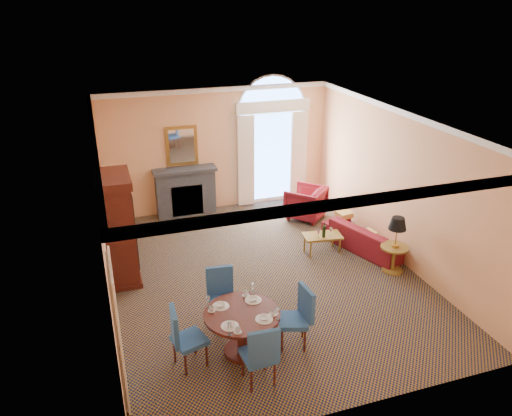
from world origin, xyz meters
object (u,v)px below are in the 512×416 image
object	(u,v)px
sofa	(365,237)
coffee_table	(323,236)
armchair	(306,203)
side_table	(396,238)
armoire	(119,230)
dining_table	(242,323)

from	to	relation	value
sofa	coffee_table	distance (m)	1.01
armchair	side_table	xyz separation A→B (m)	(0.65, -3.04, 0.36)
armoire	dining_table	bearing A→B (deg)	-61.53
armchair	side_table	size ratio (longest dim) A/B	0.76
dining_table	coffee_table	bearing A→B (deg)	45.06
armoire	armchair	distance (m)	4.96
dining_table	coffee_table	size ratio (longest dim) A/B	1.37
dining_table	side_table	bearing A→B (deg)	21.65
armoire	side_table	bearing A→B (deg)	-15.85
coffee_table	side_table	size ratio (longest dim) A/B	0.74
armoire	sofa	world-z (taller)	armoire
dining_table	sofa	size ratio (longest dim) A/B	0.60
dining_table	side_table	world-z (taller)	side_table
dining_table	armoire	bearing A→B (deg)	118.47
sofa	coffee_table	world-z (taller)	coffee_table
sofa	side_table	xyz separation A→B (m)	(0.05, -1.07, 0.48)
armoire	coffee_table	xyz separation A→B (m)	(4.28, -0.31, -0.66)
armoire	armchair	size ratio (longest dim) A/B	2.43
armoire	side_table	world-z (taller)	armoire
dining_table	sofa	world-z (taller)	dining_table
armoire	dining_table	size ratio (longest dim) A/B	1.82
side_table	dining_table	bearing A→B (deg)	-158.35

